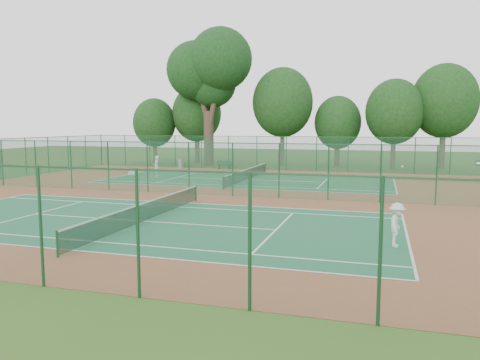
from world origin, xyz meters
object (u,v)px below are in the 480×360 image
Objects in this scene: bench at (224,165)px; big_tree at (210,69)px; kit_bag at (134,173)px; player_near at (397,225)px; player_far at (157,166)px; trash_bin at (181,164)px.

bench is 0.10× the size of big_tree.
kit_bag is (-6.34, -7.71, -0.30)m from bench.
player_near reaches higher than kit_bag.
player_near is 30.44m from kit_bag.
bench is at bearing 137.00° from player_far.
big_tree is at bearing 37.23° from player_near.
trash_bin is 1.14× the size of kit_bag.
trash_bin is 7.47m from kit_bag.
kit_bag is at bearing -134.60° from bench.
player_near is 1.65× the size of trash_bin.
kit_bag is at bearing -105.24° from big_tree.
bench is (4.81, 0.41, -0.04)m from trash_bin.
bench reaches higher than kit_bag.
big_tree reaches higher than bench.
player_near is at bearing 24.38° from player_far.
kit_bag is at bearing -101.79° from trash_bin.
bench is at bearing 4.81° from trash_bin.
player_near is 0.11× the size of big_tree.
big_tree reaches higher than player_near.
kit_bag is 0.06× the size of big_tree.
trash_bin is 0.07× the size of big_tree.
player_near is at bearing -60.51° from kit_bag.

